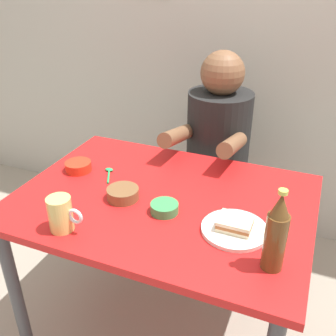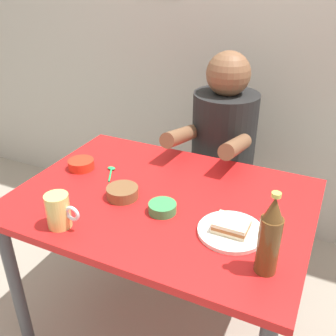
% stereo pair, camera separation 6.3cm
% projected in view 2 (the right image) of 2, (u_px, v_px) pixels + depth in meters
% --- Properties ---
extents(ground_plane, '(6.00, 6.00, 0.00)m').
position_uv_depth(ground_plane, '(163.00, 330.00, 1.80)').
color(ground_plane, gray).
extents(wall_back, '(4.40, 0.09, 2.60)m').
position_uv_depth(wall_back, '(249.00, 10.00, 2.02)').
color(wall_back, '#ADA89E').
rests_on(wall_back, ground).
extents(dining_table, '(1.10, 0.80, 0.74)m').
position_uv_depth(dining_table, '(163.00, 217.00, 1.50)').
color(dining_table, red).
rests_on(dining_table, ground).
extents(stool, '(0.34, 0.34, 0.45)m').
position_uv_depth(stool, '(219.00, 203.00, 2.13)').
color(stool, '#4C4C51').
rests_on(stool, ground).
extents(person_seated, '(0.33, 0.56, 0.72)m').
position_uv_depth(person_seated, '(223.00, 134.00, 1.92)').
color(person_seated, black).
rests_on(person_seated, stool).
extents(plate_orange, '(0.22, 0.22, 0.01)m').
position_uv_depth(plate_orange, '(231.00, 231.00, 1.26)').
color(plate_orange, silver).
rests_on(plate_orange, dining_table).
extents(sandwich, '(0.11, 0.09, 0.04)m').
position_uv_depth(sandwich, '(232.00, 225.00, 1.24)').
color(sandwich, beige).
rests_on(sandwich, plate_orange).
extents(beer_mug, '(0.13, 0.08, 0.12)m').
position_uv_depth(beer_mug, '(59.00, 211.00, 1.27)').
color(beer_mug, '#D1BC66').
rests_on(beer_mug, dining_table).
extents(beer_bottle, '(0.06, 0.06, 0.26)m').
position_uv_depth(beer_bottle, '(270.00, 237.00, 1.05)').
color(beer_bottle, '#593819').
rests_on(beer_bottle, dining_table).
extents(condiment_bowl_brown, '(0.12, 0.12, 0.04)m').
position_uv_depth(condiment_bowl_brown, '(122.00, 192.00, 1.44)').
color(condiment_bowl_brown, brown).
rests_on(condiment_bowl_brown, dining_table).
extents(sauce_bowl_chili, '(0.11, 0.11, 0.04)m').
position_uv_depth(sauce_bowl_chili, '(81.00, 164.00, 1.64)').
color(sauce_bowl_chili, red).
rests_on(sauce_bowl_chili, dining_table).
extents(dip_bowl_green, '(0.10, 0.10, 0.03)m').
position_uv_depth(dip_bowl_green, '(162.00, 207.00, 1.36)').
color(dip_bowl_green, '#388C4C').
rests_on(dip_bowl_green, dining_table).
extents(spoon, '(0.07, 0.11, 0.01)m').
position_uv_depth(spoon, '(111.00, 171.00, 1.62)').
color(spoon, '#26A559').
rests_on(spoon, dining_table).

